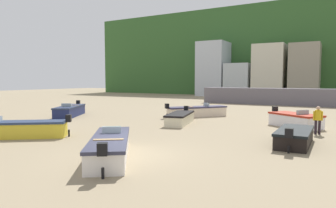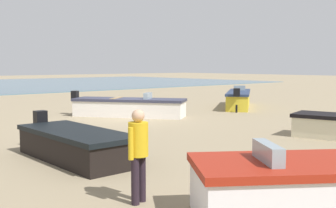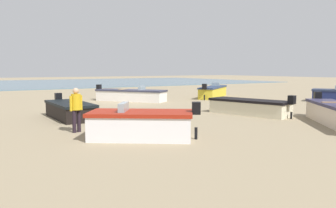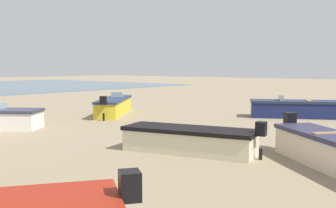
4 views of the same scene
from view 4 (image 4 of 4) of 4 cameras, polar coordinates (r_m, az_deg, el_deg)
name	(u,v)px [view 4 (image 4 of 4)]	position (r m, az deg, el deg)	size (l,w,h in m)	color
boat_cream_1	(190,140)	(12.08, 3.20, -5.24)	(2.32, 4.45, 1.09)	beige
boat_yellow_2	(114,106)	(22.02, -7.83, -0.29)	(4.93, 4.09, 1.22)	gold
boat_navy_6	(297,109)	(21.47, 18.26, -0.66)	(3.60, 4.83, 1.21)	navy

